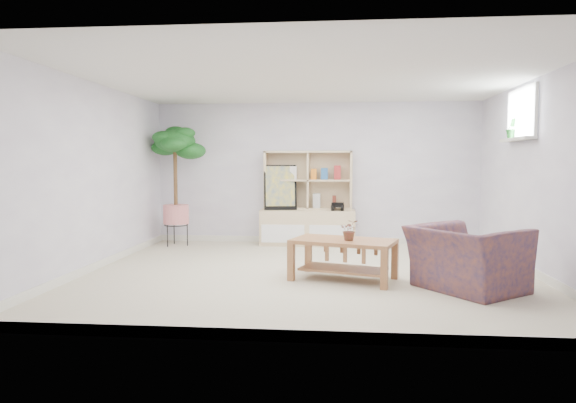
# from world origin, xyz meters

# --- Properties ---
(floor) EXTENTS (5.50, 5.00, 0.01)m
(floor) POSITION_xyz_m (0.00, 0.00, 0.00)
(floor) COLOR #D0BF8C
(floor) RESTS_ON ground
(ceiling) EXTENTS (5.50, 5.00, 0.01)m
(ceiling) POSITION_xyz_m (0.00, 0.00, 2.40)
(ceiling) COLOR silver
(ceiling) RESTS_ON walls
(walls) EXTENTS (5.51, 5.01, 2.40)m
(walls) POSITION_xyz_m (0.00, 0.00, 1.20)
(walls) COLOR white
(walls) RESTS_ON floor
(baseboard) EXTENTS (5.50, 5.00, 0.10)m
(baseboard) POSITION_xyz_m (0.00, 0.00, 0.05)
(baseboard) COLOR white
(baseboard) RESTS_ON floor
(window) EXTENTS (0.10, 0.98, 0.68)m
(window) POSITION_xyz_m (2.73, 0.60, 2.00)
(window) COLOR silver
(window) RESTS_ON walls
(window_sill) EXTENTS (0.14, 1.00, 0.04)m
(window_sill) POSITION_xyz_m (2.67, 0.60, 1.68)
(window_sill) COLOR white
(window_sill) RESTS_ON walls
(storage_unit) EXTENTS (1.58, 0.53, 1.58)m
(storage_unit) POSITION_xyz_m (-0.13, 2.24, 0.79)
(storage_unit) COLOR tan
(storage_unit) RESTS_ON floor
(poster) EXTENTS (0.56, 0.22, 0.75)m
(poster) POSITION_xyz_m (-0.58, 2.20, 0.97)
(poster) COLOR yellow
(poster) RESTS_ON storage_unit
(toy_truck) EXTENTS (0.30, 0.22, 0.15)m
(toy_truck) POSITION_xyz_m (0.37, 2.13, 0.67)
(toy_truck) COLOR black
(toy_truck) RESTS_ON storage_unit
(coffee_table) EXTENTS (1.31, 0.97, 0.48)m
(coffee_table) POSITION_xyz_m (0.43, -0.33, 0.24)
(coffee_table) COLOR #93572B
(coffee_table) RESTS_ON floor
(table_plant) EXTENTS (0.23, 0.20, 0.24)m
(table_plant) POSITION_xyz_m (0.50, -0.40, 0.60)
(table_plant) COLOR #156513
(table_plant) RESTS_ON coffee_table
(floor_tree) EXTENTS (0.75, 0.75, 2.00)m
(floor_tree) POSITION_xyz_m (-2.30, 1.95, 1.00)
(floor_tree) COLOR #134A1A
(floor_tree) RESTS_ON floor
(armchair) EXTENTS (1.38, 1.41, 0.79)m
(armchair) POSITION_xyz_m (1.75, -0.71, 0.39)
(armchair) COLOR #20244D
(armchair) RESTS_ON floor
(sill_plant) EXTENTS (0.16, 0.14, 0.27)m
(sill_plant) POSITION_xyz_m (2.67, 0.80, 1.83)
(sill_plant) COLOR #134A1A
(sill_plant) RESTS_ON window_sill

